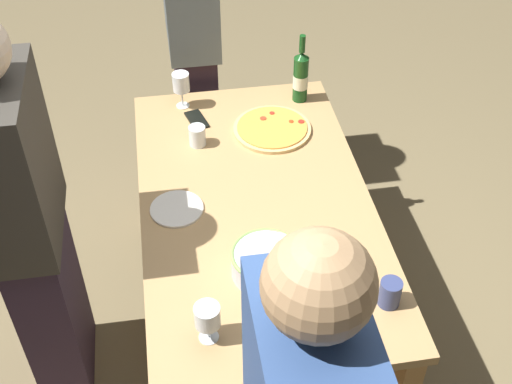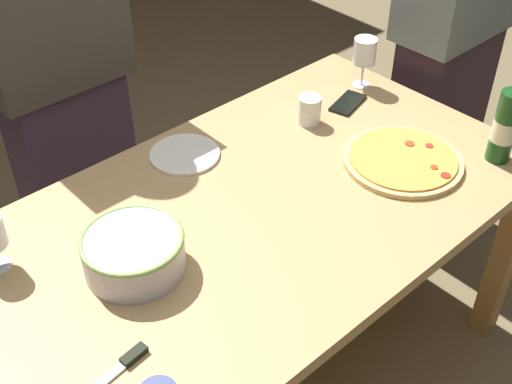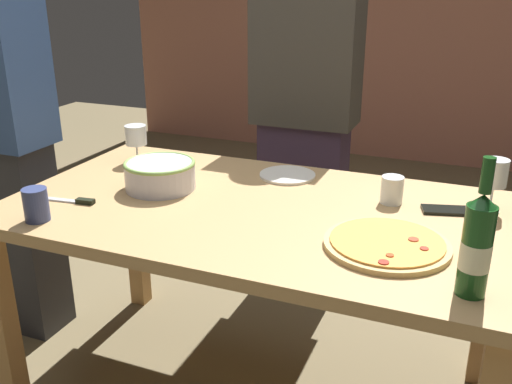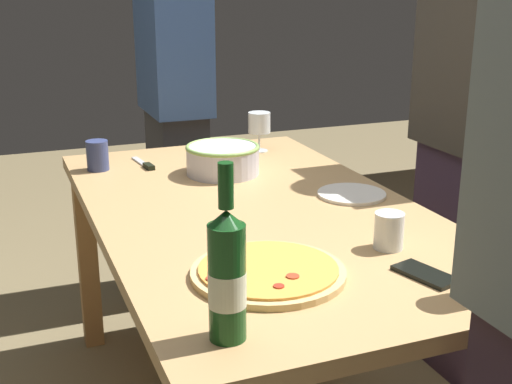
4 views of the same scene
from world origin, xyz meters
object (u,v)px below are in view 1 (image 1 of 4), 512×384
Objects in this scene: wine_bottle at (301,76)px; wine_glass_by_bottle at (181,83)px; pizza_knife at (341,305)px; cup_ceramic at (390,293)px; pizza at (272,129)px; cup_amber at (197,136)px; side_plate at (177,208)px; dining_table at (256,218)px; cell_phone at (197,120)px; person_guest_left at (28,227)px; person_host at (192,38)px; wine_glass_near_pizza at (207,318)px; serving_bowl at (266,262)px.

wine_bottle is 0.55m from wine_glass_by_bottle.
wine_bottle is at bearing -5.60° from pizza_knife.
cup_ceramic is (-1.26, -0.58, -0.07)m from wine_glass_by_bottle.
cup_ceramic is (-1.01, -0.21, 0.04)m from pizza.
cup_amber is at bearing -172.27° from wine_glass_by_bottle.
side_plate is at bearing 136.55° from wine_bottle.
cell_phone is (0.57, 0.18, 0.10)m from dining_table.
person_guest_left is (0.45, 1.03, 0.09)m from pizza_knife.
person_host is at bearing 11.66° from pizza_knife.
wine_glass_near_pizza is at bearing 157.54° from dining_table.
wine_bottle is 3.70× the size of cup_amber.
wine_glass_near_pizza is at bearing 93.99° from cup_ceramic.
pizza is at bearing -82.40° from cup_amber.
pizza_knife is at bearing 86.23° from cup_ceramic.
person_host is at bearing 24.18° from pizza.
serving_bowl is 0.78m from cup_amber.
cup_amber is (0.76, 0.16, -0.01)m from serving_bowl.
serving_bowl is 1.43× the size of wine_glass_by_bottle.
pizza_knife is 1.68m from person_host.
dining_table is at bearing -3.89° from serving_bowl.
wine_glass_by_bottle is at bearing 18.22° from dining_table.
cup_amber is at bearing -3.60° from wine_glass_near_pizza.
wine_glass_near_pizza reaches higher than side_plate.
person_host reaches higher than dining_table.
dining_table is at bearing 0.00° from person_guest_left.
dining_table is 17.82× the size of cup_amber.
wine_glass_by_bottle is at bearing -6.60° from side_plate.
cell_phone is 0.76× the size of pizza_knife.
serving_bowl is at bearing 83.99° from cell_phone.
wine_bottle is at bearing -43.45° from side_plate.
pizza is 0.35m from cell_phone.
cup_ceramic reaches higher than serving_bowl.
person_host reaches higher than cup_ceramic.
pizza is 3.83× the size of cup_amber.
wine_glass_near_pizza is at bearing 159.35° from pizza.
wine_glass_by_bottle is at bearing 24.82° from cup_ceramic.
cell_phone is (0.57, -0.13, 0.00)m from side_plate.
cup_amber is at bearing 12.08° from serving_bowl.
person_guest_left reaches higher than wine_glass_near_pizza.
pizza is at bearing 2.94° from pizza_knife.
cell_phone is at bearing -3.72° from cup_amber.
cup_ceramic is 0.49× the size of side_plate.
side_plate is (-0.69, 0.08, -0.12)m from wine_glass_by_bottle.
side_plate is at bearing 61.64° from cell_phone.
dining_table is 4.65× the size of pizza.
wine_bottle is (0.66, -0.32, 0.22)m from dining_table.
pizza reaches higher than dining_table.
serving_bowl is 1.09m from wine_bottle.
pizza is (0.44, -0.14, 0.10)m from dining_table.
person_host reaches higher than side_plate.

